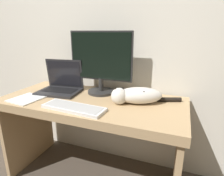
{
  "coord_description": "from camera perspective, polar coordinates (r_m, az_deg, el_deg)",
  "views": [
    {
      "loc": [
        0.61,
        -0.87,
        1.19
      ],
      "look_at": [
        0.18,
        0.28,
        0.82
      ],
      "focal_mm": 30.0,
      "sensor_mm": 36.0,
      "label": 1
    }
  ],
  "objects": [
    {
      "name": "desk",
      "position": [
        1.47,
        -6.11,
        -8.92
      ],
      "size": [
        1.38,
        0.62,
        0.7
      ],
      "color": "tan",
      "rests_on": "ground_plane"
    },
    {
      "name": "external_keyboard",
      "position": [
        1.25,
        -11.59,
        -5.88
      ],
      "size": [
        0.44,
        0.17,
        0.02
      ],
      "rotation": [
        0.0,
        0.0,
        -0.07
      ],
      "color": "white",
      "rests_on": "desk"
    },
    {
      "name": "monitor",
      "position": [
        1.5,
        -3.44,
        7.89
      ],
      "size": [
        0.52,
        0.22,
        0.49
      ],
      "color": "#282828",
      "rests_on": "desk"
    },
    {
      "name": "cat",
      "position": [
        1.32,
        7.42,
        -2.17
      ],
      "size": [
        0.47,
        0.28,
        0.12
      ],
      "rotation": [
        0.0,
        0.0,
        0.35
      ],
      "color": "silver",
      "rests_on": "desk"
    },
    {
      "name": "wall_back",
      "position": [
        1.67,
        -0.85,
        20.6
      ],
      "size": [
        6.4,
        0.06,
        2.6
      ],
      "color": "silver",
      "rests_on": "ground_plane"
    },
    {
      "name": "paper_notepad",
      "position": [
        1.54,
        -24.61,
        -3.01
      ],
      "size": [
        0.23,
        0.24,
        0.01
      ],
      "color": "white",
      "rests_on": "desk"
    },
    {
      "name": "laptop",
      "position": [
        1.62,
        -15.32,
        0.66
      ],
      "size": [
        0.35,
        0.28,
        0.26
      ],
      "rotation": [
        0.0,
        0.0,
        0.09
      ],
      "color": "#232326",
      "rests_on": "desk"
    },
    {
      "name": "small_toy",
      "position": [
        1.42,
        9.41,
        -2.55
      ],
      "size": [
        0.05,
        0.05,
        0.05
      ],
      "color": "#2D6BB7",
      "rests_on": "desk"
    }
  ]
}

